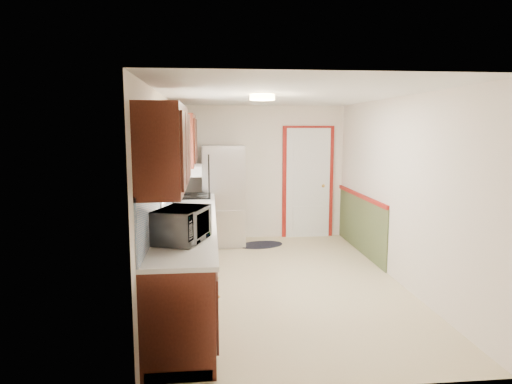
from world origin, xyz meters
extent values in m
cube|color=#CBBB8F|center=(0.00, 0.00, 0.00)|extent=(3.20, 5.20, 0.12)
cube|color=white|center=(0.00, 0.00, 2.40)|extent=(3.20, 5.20, 0.12)
cube|color=white|center=(0.00, 2.50, 1.20)|extent=(3.20, 0.10, 2.40)
cube|color=white|center=(0.00, -2.50, 1.20)|extent=(3.20, 0.10, 2.40)
cube|color=white|center=(-1.50, 0.00, 1.20)|extent=(0.10, 5.20, 2.40)
cube|color=white|center=(1.50, 0.00, 1.20)|extent=(0.10, 5.20, 2.40)
cube|color=#3E160E|center=(-1.20, -0.30, 0.45)|extent=(0.60, 4.00, 0.90)
cube|color=white|center=(-1.19, -0.30, 0.92)|extent=(0.63, 4.00, 0.04)
cube|color=#5084C2|center=(-1.49, -0.30, 1.22)|extent=(0.02, 4.00, 0.55)
cube|color=#3E160E|center=(-1.32, -1.60, 1.83)|extent=(0.35, 1.40, 0.75)
cube|color=#3E160E|center=(-1.32, 1.10, 1.83)|extent=(0.35, 1.20, 0.75)
cube|color=white|center=(-1.49, -0.20, 1.62)|extent=(0.02, 1.00, 0.90)
cube|color=#BE4D23|center=(-1.44, -0.20, 1.97)|extent=(0.05, 1.12, 0.24)
cube|color=#B7B7BC|center=(-1.19, -0.20, 0.95)|extent=(0.52, 0.82, 0.02)
cube|color=white|center=(-1.27, 1.15, 1.38)|extent=(0.45, 0.60, 0.15)
cube|color=maroon|center=(0.85, 2.47, 1.00)|extent=(0.94, 0.05, 2.08)
cube|color=white|center=(0.85, 2.44, 1.00)|extent=(0.80, 0.04, 2.00)
cube|color=#495630|center=(1.49, 1.35, 0.45)|extent=(0.02, 2.30, 0.90)
cube|color=maroon|center=(1.48, 1.35, 0.92)|extent=(0.04, 2.30, 0.06)
cylinder|color=#FFD88C|center=(-0.30, -0.20, 2.36)|extent=(0.30, 0.30, 0.06)
imported|color=white|center=(-1.20, -1.46, 1.13)|extent=(0.49, 0.65, 0.39)
cube|color=#B7B7BC|center=(-0.71, 2.05, 0.85)|extent=(0.73, 0.68, 1.71)
cylinder|color=black|center=(-0.95, 1.68, 0.77)|extent=(0.02, 0.02, 1.20)
ellipsoid|color=black|center=(-0.08, 1.90, 0.01)|extent=(0.87, 0.67, 0.01)
cube|color=black|center=(-1.19, 1.40, 0.95)|extent=(0.53, 0.64, 0.02)
camera|label=1|loc=(-0.93, -5.70, 2.00)|focal=32.00mm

